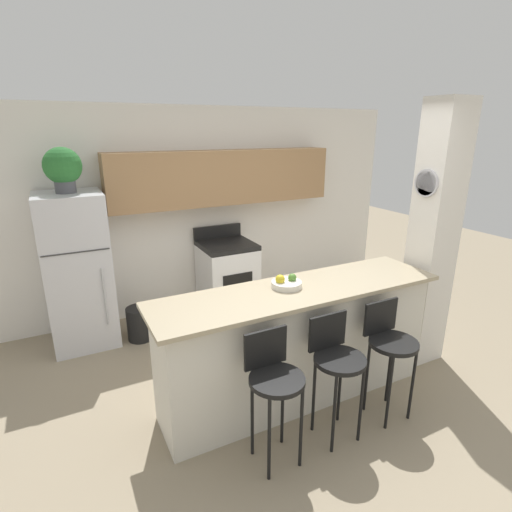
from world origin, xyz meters
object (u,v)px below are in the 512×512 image
object	(u,v)px
stove_range	(227,276)
bar_stool_left	(274,379)
potted_plant_on_fridge	(63,168)
refrigerator	(78,271)
trash_bin	(140,323)
fruit_bowl	(286,283)
bar_stool_right	(390,343)
bar_stool_mid	(336,360)

from	to	relation	value
stove_range	bar_stool_left	xyz separation A→B (m)	(-0.70, -2.44, 0.19)
potted_plant_on_fridge	refrigerator	bearing A→B (deg)	-64.28
stove_range	trash_bin	bearing A→B (deg)	-167.30
bar_stool_left	potted_plant_on_fridge	distance (m)	2.91
stove_range	fruit_bowl	bearing A→B (deg)	-97.81
trash_bin	refrigerator	bearing A→B (deg)	156.35
bar_stool_right	potted_plant_on_fridge	xyz separation A→B (m)	(-2.11, 2.41, 1.26)
bar_stool_left	bar_stool_mid	distance (m)	0.53
bar_stool_mid	fruit_bowl	world-z (taller)	fruit_bowl
bar_stool_right	bar_stool_mid	bearing A→B (deg)	180.00
stove_range	fruit_bowl	world-z (taller)	fruit_bowl
stove_range	bar_stool_mid	world-z (taller)	stove_range
bar_stool_left	trash_bin	xyz separation A→B (m)	(-0.50, 2.17, -0.46)
stove_range	bar_stool_right	size ratio (longest dim) A/B	1.11
bar_stool_left	bar_stool_right	distance (m)	1.06
potted_plant_on_fridge	fruit_bowl	xyz separation A→B (m)	(1.49, -1.83, -0.85)
stove_range	refrigerator	bearing A→B (deg)	-179.01
bar_stool_right	refrigerator	bearing A→B (deg)	131.15
fruit_bowl	bar_stool_right	bearing A→B (deg)	-43.25
potted_plant_on_fridge	fruit_bowl	bearing A→B (deg)	-50.87
refrigerator	bar_stool_left	distance (m)	2.63
stove_range	bar_stool_right	world-z (taller)	stove_range
bar_stool_left	trash_bin	world-z (taller)	bar_stool_left
refrigerator	bar_stool_left	bearing A→B (deg)	-66.58
refrigerator	potted_plant_on_fridge	world-z (taller)	potted_plant_on_fridge
potted_plant_on_fridge	trash_bin	world-z (taller)	potted_plant_on_fridge
trash_bin	fruit_bowl	bearing A→B (deg)	-59.37
stove_range	bar_stool_right	bearing A→B (deg)	-81.47
potted_plant_on_fridge	bar_stool_left	bearing A→B (deg)	-66.58
bar_stool_mid	stove_range	bearing A→B (deg)	86.13
bar_stool_right	fruit_bowl	distance (m)	0.95
bar_stool_left	potted_plant_on_fridge	size ratio (longest dim) A/B	2.15
stove_range	bar_stool_mid	distance (m)	2.45
refrigerator	bar_stool_left	world-z (taller)	refrigerator
bar_stool_left	bar_stool_mid	bearing A→B (deg)	0.00
bar_stool_mid	fruit_bowl	distance (m)	0.72
bar_stool_mid	trash_bin	xyz separation A→B (m)	(-1.03, 2.17, -0.46)
bar_stool_right	potted_plant_on_fridge	distance (m)	3.44
stove_range	fruit_bowl	size ratio (longest dim) A/B	4.26
potted_plant_on_fridge	trash_bin	bearing A→B (deg)	-23.66
bar_stool_left	fruit_bowl	xyz separation A→B (m)	(0.44, 0.58, 0.42)
refrigerator	bar_stool_right	world-z (taller)	refrigerator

